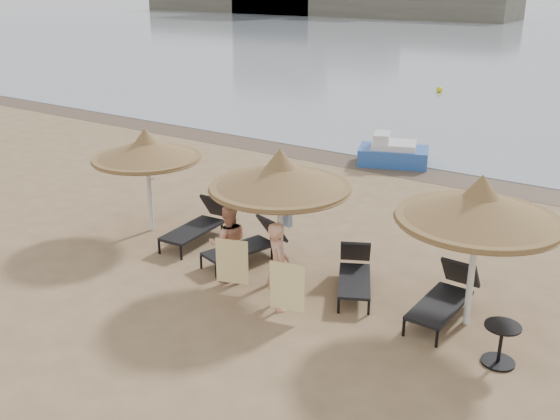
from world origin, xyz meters
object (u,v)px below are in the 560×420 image
at_px(palapa_left, 146,150).
at_px(palapa_center, 280,177).
at_px(palapa_right, 479,207).
at_px(lounger_near_right, 355,272).
at_px(lounger_far_right, 446,295).
at_px(person_right, 278,259).
at_px(side_table, 500,346).
at_px(lounger_near_left, 249,243).
at_px(pedal_boat, 393,153).
at_px(person_left, 228,237).
at_px(lounger_far_left, 200,223).

relative_size(palapa_left, palapa_center, 0.92).
xyz_separation_m(palapa_right, lounger_near_right, (-2.20, 0.05, -1.80)).
xyz_separation_m(lounger_far_right, person_right, (-2.62, -1.41, 0.57)).
distance_m(lounger_far_right, side_table, 1.55).
bearing_deg(lounger_near_left, palapa_right, 17.25).
xyz_separation_m(palapa_left, side_table, (8.37, -0.94, -1.65)).
relative_size(lounger_near_right, side_table, 2.74).
xyz_separation_m(lounger_near_left, pedal_boat, (-0.43, 8.31, -0.01)).
relative_size(lounger_near_right, pedal_boat, 0.75).
distance_m(lounger_near_left, lounger_far_right, 4.27).
bearing_deg(lounger_near_right, side_table, -44.11).
bearing_deg(person_left, palapa_left, -60.59).
bearing_deg(lounger_near_left, pedal_boat, 110.18).
bearing_deg(lounger_far_right, person_right, -149.53).
bearing_deg(lounger_near_left, palapa_center, -3.55).
distance_m(person_left, person_right, 1.48).
distance_m(palapa_center, lounger_near_right, 2.33).
xyz_separation_m(palapa_center, pedal_boat, (-1.50, 8.71, -1.78)).
relative_size(lounger_far_right, pedal_boat, 0.81).
xyz_separation_m(palapa_left, lounger_near_right, (5.36, 0.01, -1.61)).
distance_m(palapa_left, person_left, 3.44).
bearing_deg(lounger_near_left, lounger_near_right, 18.54).
bearing_deg(lounger_near_left, lounger_far_right, 18.08).
distance_m(palapa_left, person_right, 4.85).
relative_size(palapa_right, lounger_near_left, 1.38).
xyz_separation_m(lounger_near_right, person_left, (-2.25, -1.01, 0.55)).
height_order(lounger_near_left, pedal_boat, pedal_boat).
bearing_deg(lounger_far_left, lounger_near_right, -6.42).
bearing_deg(lounger_near_left, side_table, 7.97).
relative_size(lounger_near_left, person_right, 1.03).
xyz_separation_m(lounger_near_right, person_right, (-0.82, -1.40, 0.61)).
relative_size(side_table, pedal_boat, 0.27).
height_order(palapa_right, pedal_boat, palapa_right).
relative_size(palapa_center, lounger_far_left, 1.33).
bearing_deg(side_table, lounger_near_right, 162.51).
bearing_deg(person_left, person_right, 122.23).
relative_size(person_left, pedal_boat, 0.74).
height_order(person_left, person_right, person_right).
height_order(palapa_left, palapa_right, palapa_right).
distance_m(palapa_left, pedal_boat, 8.76).
bearing_deg(pedal_boat, lounger_far_left, -117.66).
relative_size(lounger_near_left, lounger_far_right, 1.00).
xyz_separation_m(lounger_far_right, pedal_boat, (-4.71, 8.24, -0.02)).
xyz_separation_m(lounger_near_right, side_table, (3.01, -0.95, -0.04)).
bearing_deg(person_left, lounger_near_right, 161.56).
distance_m(lounger_near_left, pedal_boat, 8.32).
distance_m(palapa_center, palapa_right, 3.64).
bearing_deg(lounger_far_right, lounger_far_left, -179.55).
bearing_deg(person_right, lounger_near_left, 5.30).
bearing_deg(person_left, palapa_center, 170.56).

